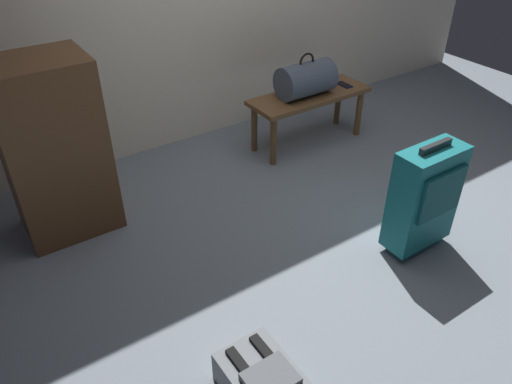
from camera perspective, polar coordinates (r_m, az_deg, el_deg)
The scene contains 7 objects.
ground_plane at distance 3.32m, azimuth 9.25°, elevation -2.97°, with size 6.60×6.60×0.00m, color slate.
bench at distance 4.02m, azimuth 6.16°, elevation 10.31°, with size 1.00×0.36×0.43m.
duffel_bag_slate at distance 3.91m, azimuth 5.76°, elevation 12.82°, with size 0.44×0.26×0.34m.
cell_phone at distance 4.19m, azimuth 10.15°, elevation 12.08°, with size 0.07×0.14×0.01m.
suitcase_upright_teal at distance 3.00m, azimuth 18.88°, elevation -0.52°, with size 0.42×0.22×0.71m.
backpack_grey at distance 2.31m, azimuth 0.67°, elevation -21.00°, with size 0.28×0.38×0.21m.
side_cabinet at distance 3.16m, azimuth -22.24°, elevation 4.54°, with size 0.56×0.44×1.10m.
Camera 1 is at (-1.89, -1.86, 1.99)m, focal length 34.67 mm.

